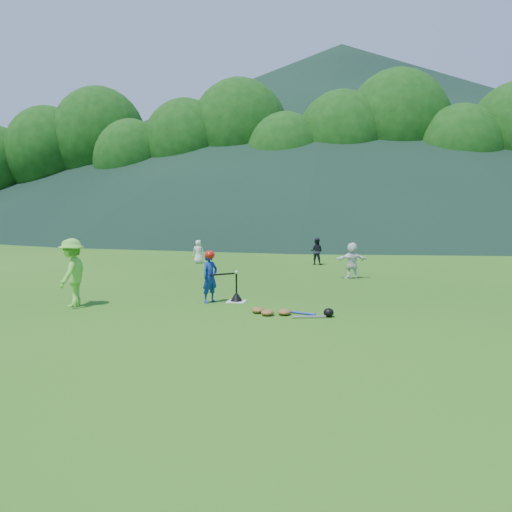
{
  "coord_description": "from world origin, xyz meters",
  "views": [
    {
      "loc": [
        2.82,
        -11.82,
        2.3
      ],
      "look_at": [
        0.0,
        2.5,
        0.9
      ],
      "focal_mm": 35.0,
      "sensor_mm": 36.0,
      "label": 1
    }
  ],
  "objects": [
    {
      "name": "ground",
      "position": [
        0.0,
        0.0,
        0.0
      ],
      "size": [
        120.0,
        120.0,
        0.0
      ],
      "primitive_type": "plane",
      "color": "#235914",
      "rests_on": "ground"
    },
    {
      "name": "home_plate",
      "position": [
        0.0,
        0.0,
        0.01
      ],
      "size": [
        0.45,
        0.45,
        0.02
      ],
      "primitive_type": "cube",
      "color": "silver",
      "rests_on": "ground"
    },
    {
      "name": "baseball",
      "position": [
        0.0,
        0.0,
        0.74
      ],
      "size": [
        0.08,
        0.08,
        0.08
      ],
      "primitive_type": "sphere",
      "color": "white",
      "rests_on": "batting_tee"
    },
    {
      "name": "batter_child",
      "position": [
        -0.61,
        -0.22,
        0.62
      ],
      "size": [
        0.49,
        0.54,
        1.25
      ],
      "primitive_type": "imported",
      "rotation": [
        0.0,
        0.0,
        1.05
      ],
      "color": "navy",
      "rests_on": "ground"
    },
    {
      "name": "adult_coach",
      "position": [
        -3.65,
        -1.28,
        0.8
      ],
      "size": [
        0.73,
        1.1,
        1.6
      ],
      "primitive_type": "imported",
      "rotation": [
        0.0,
        0.0,
        -1.44
      ],
      "color": "#6FD33E",
      "rests_on": "ground"
    },
    {
      "name": "fielder_a",
      "position": [
        -3.56,
        8.12,
        0.49
      ],
      "size": [
        0.54,
        0.41,
        0.98
      ],
      "primitive_type": "imported",
      "rotation": [
        0.0,
        0.0,
        3.36
      ],
      "color": "silver",
      "rests_on": "ground"
    },
    {
      "name": "fielder_b",
      "position": [
        1.33,
        8.57,
        0.55
      ],
      "size": [
        0.59,
        0.5,
        1.09
      ],
      "primitive_type": "imported",
      "rotation": [
        0.0,
        0.0,
        2.97
      ],
      "color": "black",
      "rests_on": "ground"
    },
    {
      "name": "fielder_d",
      "position": [
        2.77,
        4.72,
        0.6
      ],
      "size": [
        1.16,
        0.7,
        1.19
      ],
      "primitive_type": "imported",
      "rotation": [
        0.0,
        0.0,
        3.48
      ],
      "color": "white",
      "rests_on": "ground"
    },
    {
      "name": "batting_tee",
      "position": [
        0.0,
        0.0,
        0.13
      ],
      "size": [
        0.3,
        0.3,
        0.68
      ],
      "color": "black",
      "rests_on": "home_plate"
    },
    {
      "name": "batter_gear",
      "position": [
        -0.59,
        -0.22,
        1.13
      ],
      "size": [
        0.7,
        0.33,
        0.61
      ],
      "color": "red",
      "rests_on": "ground"
    },
    {
      "name": "equipment_pile",
      "position": [
        1.37,
        -1.29,
        0.07
      ],
      "size": [
        1.8,
        0.61,
        0.19
      ],
      "color": "olive",
      "rests_on": "ground"
    },
    {
      "name": "outfield_fence",
      "position": [
        0.0,
        28.0,
        0.7
      ],
      "size": [
        70.07,
        0.08,
        1.33
      ],
      "color": "gray",
      "rests_on": "ground"
    },
    {
      "name": "tree_line",
      "position": [
        0.2,
        33.83,
        8.21
      ],
      "size": [
        70.04,
        11.4,
        14.82
      ],
      "color": "#382314",
      "rests_on": "ground"
    },
    {
      "name": "distant_hills",
      "position": [
        -7.63,
        81.81,
        14.98
      ],
      "size": [
        155.0,
        140.0,
        32.0
      ],
      "color": "black",
      "rests_on": "ground"
    }
  ]
}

